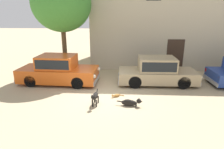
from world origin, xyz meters
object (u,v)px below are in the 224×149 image
Objects in this scene: stray_dog_tan at (95,97)px; parked_sedan_nearest at (58,70)px; acacia_tree_left at (61,3)px; stray_cat at (116,95)px; stray_dog_spotted at (131,102)px; parked_sedan_second at (157,71)px.

parked_sedan_nearest is at bearing -133.18° from stray_dog_tan.
stray_cat is at bearing -45.35° from acacia_tree_left.
stray_dog_tan is at bearing 15.62° from stray_cat.
acacia_tree_left is (-2.41, 4.21, 3.85)m from stray_dog_tan.
parked_sedan_nearest is 4.05× the size of stray_dog_spotted.
acacia_tree_left reaches higher than parked_sedan_nearest.
acacia_tree_left is (-5.41, 1.40, 3.52)m from parked_sedan_second.
parked_sedan_nearest is 4.72m from stray_dog_spotted.
parked_sedan_second is at bearing 69.48° from stray_dog_spotted.
stray_dog_tan is (-1.50, -0.01, 0.23)m from stray_dog_spotted.
stray_cat is at bearing 140.81° from stray_dog_tan.
stray_cat is 6.25m from acacia_tree_left.
parked_sedan_nearest reaches higher than stray_dog_spotted.
parked_sedan_second is at bearing 137.97° from stray_dog_tan.
stray_dog_spotted is (3.88, -2.63, -0.59)m from parked_sedan_nearest.
stray_dog_tan reaches higher than stray_dog_spotted.
parked_sedan_second is 4.13m from stray_dog_tan.
acacia_tree_left reaches higher than stray_dog_tan.
parked_sedan_nearest is at bearing -58.65° from stray_cat.
stray_dog_spotted is at bearing -119.20° from parked_sedan_second.
parked_sedan_second is 3.23m from stray_dog_spotted.
parked_sedan_second is at bearing -168.45° from stray_cat.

